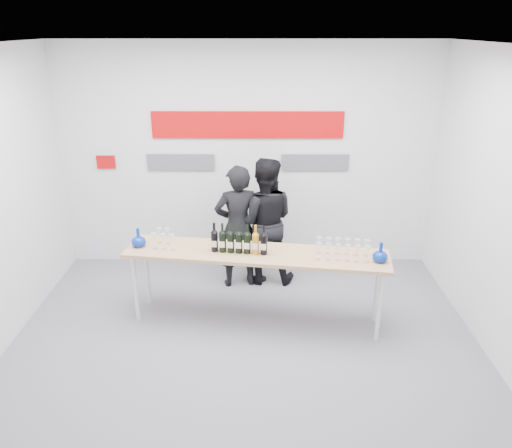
% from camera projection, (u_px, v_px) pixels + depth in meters
% --- Properties ---
extents(ground, '(5.00, 5.00, 0.00)m').
position_uv_depth(ground, '(245.00, 341.00, 5.37)').
color(ground, slate).
rests_on(ground, ground).
extents(back_wall, '(5.00, 0.04, 3.00)m').
position_uv_depth(back_wall, '(248.00, 158.00, 6.66)').
color(back_wall, silver).
rests_on(back_wall, ground).
extents(signage, '(3.38, 0.02, 0.79)m').
position_uv_depth(signage, '(243.00, 136.00, 6.52)').
color(signage, '#B90709').
rests_on(signage, back_wall).
extents(tasting_table, '(2.92, 0.97, 0.86)m').
position_uv_depth(tasting_table, '(256.00, 257.00, 5.45)').
color(tasting_table, tan).
rests_on(tasting_table, ground).
extents(wine_bottles, '(0.62, 0.16, 0.33)m').
position_uv_depth(wine_bottles, '(239.00, 239.00, 5.35)').
color(wine_bottles, black).
rests_on(wine_bottles, tasting_table).
extents(decanter_left, '(0.16, 0.16, 0.21)m').
position_uv_depth(decanter_left, '(138.00, 237.00, 5.52)').
color(decanter_left, '#082B9A').
rests_on(decanter_left, tasting_table).
extents(decanter_right, '(0.16, 0.16, 0.21)m').
position_uv_depth(decanter_right, '(381.00, 252.00, 5.17)').
color(decanter_right, '#082B9A').
rests_on(decanter_right, tasting_table).
extents(glasses_left, '(0.26, 0.25, 0.18)m').
position_uv_depth(glasses_left, '(163.00, 239.00, 5.51)').
color(glasses_left, silver).
rests_on(glasses_left, tasting_table).
extents(glasses_right, '(0.58, 0.29, 0.18)m').
position_uv_depth(glasses_right, '(343.00, 250.00, 5.26)').
color(glasses_right, silver).
rests_on(glasses_right, tasting_table).
extents(presenter_left, '(0.65, 0.50, 1.60)m').
position_uv_depth(presenter_left, '(238.00, 227.00, 6.25)').
color(presenter_left, black).
rests_on(presenter_left, ground).
extents(presenter_right, '(0.82, 0.65, 1.66)m').
position_uv_depth(presenter_right, '(264.00, 221.00, 6.36)').
color(presenter_right, black).
rests_on(presenter_right, ground).
extents(mic_stand, '(0.17, 0.17, 1.46)m').
position_uv_depth(mic_stand, '(260.00, 249.00, 6.49)').
color(mic_stand, black).
rests_on(mic_stand, ground).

